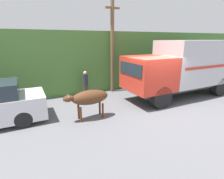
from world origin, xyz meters
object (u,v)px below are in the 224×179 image
Objects in this scene: cargo_truck at (188,66)px; brown_cow at (89,98)px; utility_pole at (112,45)px; pedestrian_on_hill at (86,83)px.

brown_cow is at bearing -176.14° from cargo_truck.
utility_pole is (2.73, 3.26, 2.06)m from brown_cow.
pedestrian_on_hill reaches higher than brown_cow.
cargo_truck is 4.79× the size of pedestrian_on_hill.
cargo_truck reaches higher than pedestrian_on_hill.
pedestrian_on_hill is 2.90m from utility_pole.
utility_pole reaches higher than brown_cow.
cargo_truck is 4.68m from utility_pole.
brown_cow is 0.34× the size of utility_pole.
brown_cow is at bearing 59.39° from pedestrian_on_hill.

